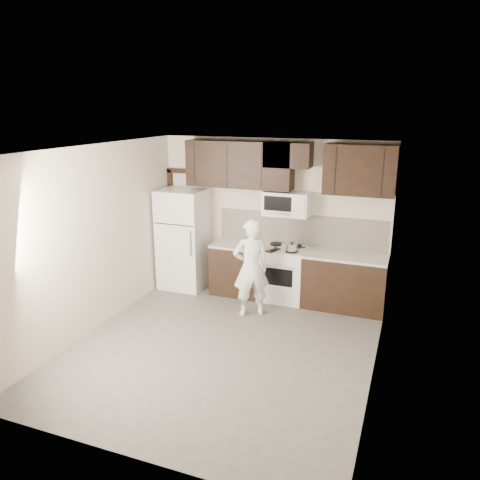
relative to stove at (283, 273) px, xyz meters
The scene contains 14 objects.
floor 2.02m from the stove, 98.80° to the right, with size 4.50×4.50×0.00m, color #504E4B.
back_wall 0.99m from the stove, 133.94° to the left, with size 4.00×4.00×0.00m, color beige.
ceiling 2.98m from the stove, 98.80° to the right, with size 4.50×4.50×0.00m, color white.
counter_run 0.30m from the stove, ahead, with size 2.95×0.64×0.91m.
stove is the anchor object (origin of this frame).
backsplash 0.80m from the stove, 56.25° to the left, with size 2.90×0.02×0.54m, color silver.
upper_cabinets 1.83m from the stove, 124.04° to the left, with size 3.48×0.35×0.78m.
microwave 1.20m from the stove, 90.10° to the left, with size 0.76×0.42×0.40m.
refrigerator 1.90m from the stove, behind, with size 0.80×0.76×1.80m.
door_trim 2.37m from the stove, behind, with size 0.50×0.08×2.12m.
saucepan 0.57m from the stove, 39.23° to the right, with size 0.32×0.19×0.18m.
baking_tray 0.54m from the stove, 148.16° to the right, with size 0.37×0.28×0.02m, color black.
pizza 0.56m from the stove, 148.16° to the right, with size 0.25×0.25×0.02m, color tan.
person 0.90m from the stove, 110.69° to the right, with size 0.57×0.38×1.57m, color white.
Camera 1 is at (2.28, -5.34, 3.21)m, focal length 35.00 mm.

